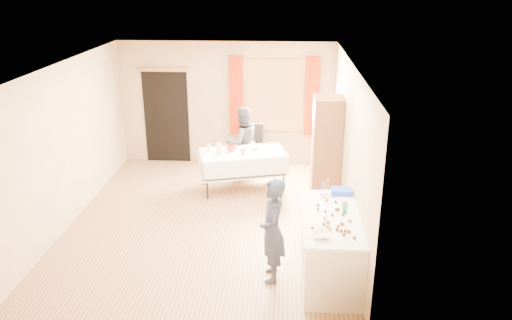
# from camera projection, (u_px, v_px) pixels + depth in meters

# --- Properties ---
(floor) EXTENTS (4.50, 5.50, 0.02)m
(floor) POSITION_uv_depth(u_px,v_px,m) (209.00, 219.00, 8.41)
(floor) COLOR #9E7047
(floor) RESTS_ON ground
(ceiling) EXTENTS (4.50, 5.50, 0.02)m
(ceiling) POSITION_uv_depth(u_px,v_px,m) (203.00, 64.00, 7.49)
(ceiling) COLOR white
(ceiling) RESTS_ON floor
(wall_back) EXTENTS (4.50, 0.02, 2.60)m
(wall_back) POSITION_uv_depth(u_px,v_px,m) (227.00, 104.00, 10.53)
(wall_back) COLOR tan
(wall_back) RESTS_ON floor
(wall_front) EXTENTS (4.50, 0.02, 2.60)m
(wall_front) POSITION_uv_depth(u_px,v_px,m) (167.00, 229.00, 5.37)
(wall_front) COLOR tan
(wall_front) RESTS_ON floor
(wall_left) EXTENTS (0.02, 5.50, 2.60)m
(wall_left) POSITION_uv_depth(u_px,v_px,m) (68.00, 143.00, 8.08)
(wall_left) COLOR tan
(wall_left) RESTS_ON floor
(wall_right) EXTENTS (0.02, 5.50, 2.60)m
(wall_right) POSITION_uv_depth(u_px,v_px,m) (349.00, 149.00, 7.82)
(wall_right) COLOR tan
(wall_right) RESTS_ON floor
(window_frame) EXTENTS (1.32, 0.06, 1.52)m
(window_frame) POSITION_uv_depth(u_px,v_px,m) (274.00, 96.00, 10.36)
(window_frame) COLOR olive
(window_frame) RESTS_ON wall_back
(window_pane) EXTENTS (1.20, 0.02, 1.40)m
(window_pane) POSITION_uv_depth(u_px,v_px,m) (274.00, 96.00, 10.35)
(window_pane) COLOR white
(window_pane) RESTS_ON wall_back
(curtain_left) EXTENTS (0.28, 0.06, 1.65)m
(curtain_left) POSITION_uv_depth(u_px,v_px,m) (236.00, 96.00, 10.36)
(curtain_left) COLOR #901F06
(curtain_left) RESTS_ON wall_back
(curtain_right) EXTENTS (0.28, 0.06, 1.65)m
(curtain_right) POSITION_uv_depth(u_px,v_px,m) (312.00, 97.00, 10.27)
(curtain_right) COLOR #901F06
(curtain_right) RESTS_ON wall_back
(doorway) EXTENTS (0.95, 0.04, 2.00)m
(doorway) POSITION_uv_depth(u_px,v_px,m) (166.00, 117.00, 10.68)
(doorway) COLOR black
(doorway) RESTS_ON floor
(door_lintel) EXTENTS (1.05, 0.06, 0.08)m
(door_lintel) POSITION_uv_depth(u_px,v_px,m) (163.00, 69.00, 10.29)
(door_lintel) COLOR olive
(door_lintel) RESTS_ON wall_back
(cabinet) EXTENTS (0.50, 0.60, 1.89)m
(cabinet) POSITION_uv_depth(u_px,v_px,m) (326.00, 149.00, 8.87)
(cabinet) COLOR brown
(cabinet) RESTS_ON floor
(counter) EXTENTS (0.79, 1.67, 0.91)m
(counter) POSITION_uv_depth(u_px,v_px,m) (330.00, 247.00, 6.67)
(counter) COLOR #F7EBCA
(counter) RESTS_ON floor
(party_table) EXTENTS (1.76, 1.21, 0.75)m
(party_table) POSITION_uv_depth(u_px,v_px,m) (243.00, 167.00, 9.44)
(party_table) COLOR black
(party_table) RESTS_ON floor
(chair) EXTENTS (0.39, 0.39, 0.93)m
(chair) POSITION_uv_depth(u_px,v_px,m) (254.00, 155.00, 10.55)
(chair) COLOR black
(chair) RESTS_ON floor
(girl) EXTENTS (0.57, 0.41, 1.44)m
(girl) POSITION_uv_depth(u_px,v_px,m) (272.00, 231.00, 6.53)
(girl) COLOR #1D223A
(girl) RESTS_ON floor
(woman) EXTENTS (1.18, 1.16, 1.44)m
(woman) POSITION_uv_depth(u_px,v_px,m) (242.00, 142.00, 9.95)
(woman) COLOR black
(woman) RESTS_ON floor
(soda_can) EXTENTS (0.09, 0.09, 0.12)m
(soda_can) POSITION_uv_depth(u_px,v_px,m) (345.00, 209.00, 6.57)
(soda_can) COLOR #178149
(soda_can) RESTS_ON counter
(mixing_bowl) EXTENTS (0.29, 0.29, 0.06)m
(mixing_bowl) POSITION_uv_depth(u_px,v_px,m) (321.00, 235.00, 5.99)
(mixing_bowl) COLOR white
(mixing_bowl) RESTS_ON counter
(foam_block) EXTENTS (0.16, 0.12, 0.08)m
(foam_block) POSITION_uv_depth(u_px,v_px,m) (325.00, 194.00, 7.07)
(foam_block) COLOR white
(foam_block) RESTS_ON counter
(blue_basket) EXTENTS (0.30, 0.20, 0.08)m
(blue_basket) POSITION_uv_depth(u_px,v_px,m) (341.00, 192.00, 7.15)
(blue_basket) COLOR #213EBA
(blue_basket) RESTS_ON counter
(pitcher) EXTENTS (0.12, 0.12, 0.22)m
(pitcher) POSITION_uv_depth(u_px,v_px,m) (219.00, 150.00, 9.09)
(pitcher) COLOR silver
(pitcher) RESTS_ON party_table
(cup_red) EXTENTS (0.16, 0.16, 0.13)m
(cup_red) POSITION_uv_depth(u_px,v_px,m) (231.00, 148.00, 9.34)
(cup_red) COLOR red
(cup_red) RESTS_ON party_table
(cup_rainbow) EXTENTS (0.20, 0.20, 0.10)m
(cup_rainbow) POSITION_uv_depth(u_px,v_px,m) (243.00, 152.00, 9.17)
(cup_rainbow) COLOR red
(cup_rainbow) RESTS_ON party_table
(small_bowl) EXTENTS (0.31, 0.31, 0.05)m
(small_bowl) POSITION_uv_depth(u_px,v_px,m) (256.00, 148.00, 9.45)
(small_bowl) COLOR white
(small_bowl) RESTS_ON party_table
(pastry_tray) EXTENTS (0.34, 0.32, 0.02)m
(pastry_tray) POSITION_uv_depth(u_px,v_px,m) (270.00, 151.00, 9.32)
(pastry_tray) COLOR white
(pastry_tray) RESTS_ON party_table
(bottle) EXTENTS (0.08, 0.08, 0.15)m
(bottle) POSITION_uv_depth(u_px,v_px,m) (209.00, 147.00, 9.35)
(bottle) COLOR white
(bottle) RESTS_ON party_table
(cake_balls) EXTENTS (0.53, 1.11, 0.04)m
(cake_balls) POSITION_uv_depth(u_px,v_px,m) (335.00, 218.00, 6.41)
(cake_balls) COLOR #3F2314
(cake_balls) RESTS_ON counter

